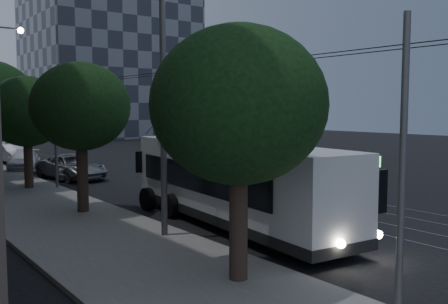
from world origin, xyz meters
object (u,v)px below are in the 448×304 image
car_white_b (24,161)px  streetlamp_near (174,72)px  car_white_d (0,148)px  pickup_silver (72,167)px  trolleybus (230,181)px  car_white_c (12,153)px  car_white_a (71,165)px

car_white_b → streetlamp_near: 21.97m
car_white_d → streetlamp_near: (-2.70, -35.16, 4.73)m
streetlamp_near → pickup_silver: bearing=82.0°
trolleybus → car_white_c: 26.52m
car_white_a → car_white_b: bearing=116.0°
car_white_a → car_white_b: size_ratio=1.00×
pickup_silver → car_white_a: bearing=66.3°
pickup_silver → streetlamp_near: (-2.15, -15.25, 4.63)m
car_white_b → pickup_silver: bearing=-59.1°
pickup_silver → car_white_a: car_white_a is taller
pickup_silver → car_white_b: pickup_silver is taller
car_white_b → streetlamp_near: streetlamp_near is taller
car_white_b → car_white_c: 5.43m
trolleybus → car_white_a: trolleybus is taller
car_white_a → streetlamp_near: 16.62m
car_white_d → trolleybus: bearing=-71.2°
pickup_silver → car_white_a: size_ratio=1.14×
car_white_a → car_white_d: car_white_a is taller
trolleybus → streetlamp_near: 4.53m
car_white_d → streetlamp_near: bearing=-75.2°
car_white_d → streetlamp_near: streetlamp_near is taller
trolleybus → car_white_d: size_ratio=3.22×
pickup_silver → car_white_b: size_ratio=1.14×
pickup_silver → car_white_d: (0.56, 19.91, -0.10)m
pickup_silver → car_white_a: (0.14, 0.56, 0.06)m
trolleybus → car_white_b: 21.15m
trolleybus → pickup_silver: size_ratio=2.26×
car_white_c → streetlamp_near: streetlamp_near is taller
car_white_b → car_white_c: (0.58, 5.40, 0.06)m
trolleybus → car_white_d: (0.20, 34.81, -0.97)m
car_white_d → car_white_b: bearing=-77.5°
pickup_silver → car_white_a: 0.58m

